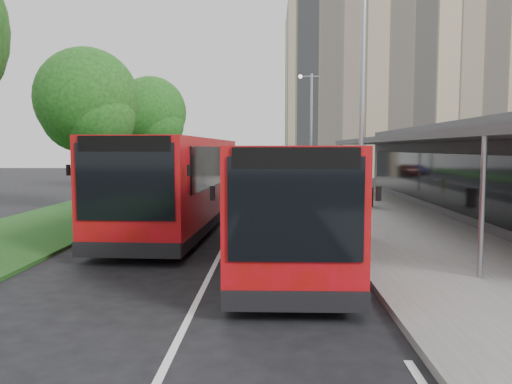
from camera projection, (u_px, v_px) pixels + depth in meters
ground at (221, 253)px, 13.92m from camera, size 120.00×120.00×0.00m
pavement at (340, 191)px, 33.63m from camera, size 5.00×80.00×0.15m
grass_verge at (149, 190)px, 34.05m from camera, size 5.00×80.00×0.10m
lane_centre_line at (247, 199)px, 28.85m from camera, size 0.12×70.00×0.01m
kerb_dashes at (300, 193)px, 32.73m from camera, size 0.12×56.00×0.01m
office_block at (387, 93)px, 54.50m from camera, size 22.00×12.00×18.00m
station_building at (492, 169)px, 21.36m from camera, size 7.70×26.00×4.00m
tree_mid at (87, 106)px, 22.74m from camera, size 4.65×4.65×7.47m
tree_far at (151, 117)px, 34.66m from camera, size 4.91×4.91×7.89m
lamp_post_near at (359, 90)px, 15.37m from camera, size 1.44×0.28×8.00m
lamp_post_far at (310, 123)px, 35.28m from camera, size 1.44×0.28×8.00m
bus_main at (286, 201)px, 13.30m from camera, size 2.84×10.48×2.96m
bus_second at (179, 184)px, 17.73m from camera, size 3.41×11.57×3.24m
litter_bin at (368, 197)px, 23.76m from camera, size 0.54×0.54×0.91m
bollard at (325, 186)px, 31.40m from camera, size 0.15×0.15×0.85m
car_near at (271, 170)px, 52.31m from camera, size 2.16×4.20×1.37m
car_far at (252, 170)px, 56.37m from camera, size 1.79×3.43×1.08m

